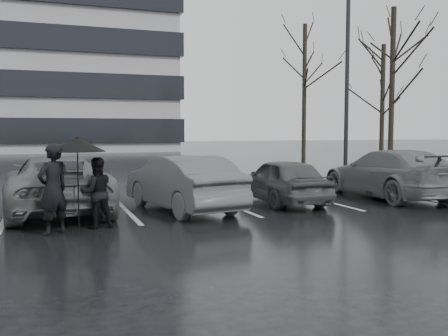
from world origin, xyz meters
name	(u,v)px	position (x,y,z in m)	size (l,w,h in m)	color
ground	(238,219)	(0.00, 0.00, 0.00)	(160.00, 160.00, 0.00)	black
car_main	(282,181)	(2.07, 1.98, 0.63)	(1.49, 3.69, 1.26)	black
car_west_a	(182,183)	(-0.86, 1.71, 0.70)	(1.48, 4.24, 1.40)	#303033
car_west_b	(56,184)	(-3.85, 2.50, 0.70)	(2.33, 5.06, 1.41)	#464648
car_east	(390,174)	(5.59, 1.86, 0.73)	(2.04, 5.02, 1.46)	#464648
pedestrian_left	(53,189)	(-3.97, -0.31, 0.89)	(0.65, 0.42, 1.77)	black
pedestrian_right	(96,193)	(-3.12, 0.09, 0.73)	(0.71, 0.55, 1.47)	black
umbrella	(77,145)	(-3.49, -0.10, 1.74)	(1.12, 1.12, 1.91)	black
lamp_post	(347,72)	(7.76, 7.49, 4.44)	(0.53, 0.53, 9.71)	gray
stall_stripes	(177,205)	(-0.80, 2.50, 0.00)	(19.72, 5.00, 0.00)	#A7A7A9
tree_east	(392,90)	(12.00, 10.00, 4.00)	(0.26, 0.26, 8.00)	black
tree_ne	(382,105)	(14.50, 14.00, 3.50)	(0.26, 0.26, 7.00)	black
tree_north	(304,94)	(11.00, 17.00, 4.25)	(0.26, 0.26, 8.50)	black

